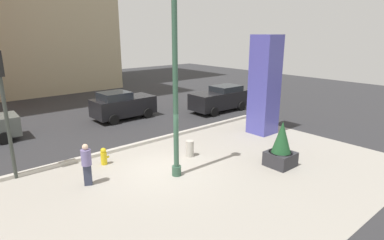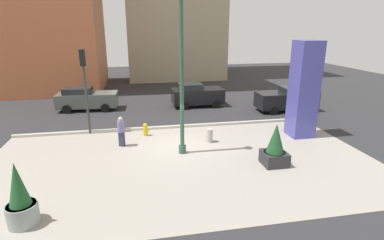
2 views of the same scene
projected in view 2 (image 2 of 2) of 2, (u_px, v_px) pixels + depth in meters
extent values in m
plane|color=#2D2D30|center=(169.00, 124.00, 19.67)|extent=(60.00, 60.00, 0.00)
cube|color=#9E998E|center=(184.00, 163.00, 14.04)|extent=(18.00, 10.00, 0.02)
cube|color=#B7B2A8|center=(170.00, 127.00, 18.82)|extent=(18.00, 0.24, 0.16)
cylinder|color=#335642|center=(182.00, 149.00, 15.13)|extent=(0.36, 0.36, 0.40)
cylinder|color=#335642|center=(182.00, 82.00, 14.13)|extent=(0.20, 0.20, 7.17)
cube|color=#4C4CAD|center=(304.00, 90.00, 16.84)|extent=(1.27, 1.27, 5.34)
cylinder|color=gray|center=(23.00, 214.00, 9.65)|extent=(0.96, 0.96, 0.71)
cylinder|color=#382819|center=(21.00, 205.00, 9.55)|extent=(0.88, 0.88, 0.04)
cone|color=#235B2D|center=(17.00, 184.00, 9.33)|extent=(0.66, 0.66, 1.43)
cube|color=#2D2D33|center=(274.00, 158.00, 13.83)|extent=(1.07, 1.07, 0.62)
cylinder|color=#382819|center=(275.00, 152.00, 13.74)|extent=(1.01, 1.01, 0.04)
cone|color=#1E4C28|center=(276.00, 138.00, 13.54)|extent=(0.81, 0.81, 1.33)
cylinder|color=gold|center=(145.00, 131.00, 17.48)|extent=(0.26, 0.26, 0.55)
sphere|color=gold|center=(145.00, 125.00, 17.38)|extent=(0.24, 0.24, 0.24)
cylinder|color=gold|center=(148.00, 131.00, 17.51)|extent=(0.12, 0.10, 0.10)
cylinder|color=#B2ADA3|center=(209.00, 136.00, 16.49)|extent=(0.36, 0.36, 0.75)
cylinder|color=#333833|center=(87.00, 101.00, 17.34)|extent=(0.14, 0.14, 3.94)
cube|color=black|center=(82.00, 58.00, 16.62)|extent=(0.28, 0.32, 0.90)
sphere|color=yellow|center=(83.00, 57.00, 16.78)|extent=(0.18, 0.18, 0.18)
cube|color=black|center=(198.00, 96.00, 23.85)|extent=(3.97, 1.91, 1.10)
cube|color=#1E2328|center=(190.00, 86.00, 23.51)|extent=(1.80, 1.66, 0.44)
cylinder|color=black|center=(210.00, 99.00, 25.10)|extent=(0.64, 0.23, 0.64)
cylinder|color=black|center=(216.00, 104.00, 23.37)|extent=(0.64, 0.23, 0.64)
cylinder|color=black|center=(180.00, 100.00, 24.64)|extent=(0.64, 0.23, 0.64)
cylinder|color=black|center=(184.00, 106.00, 22.90)|extent=(0.64, 0.23, 0.64)
cube|color=#565B56|center=(88.00, 100.00, 22.76)|extent=(4.40, 1.94, 1.01)
cube|color=#1E2328|center=(78.00, 90.00, 22.46)|extent=(2.02, 1.63, 0.43)
cylinder|color=black|center=(108.00, 102.00, 23.91)|extent=(0.65, 0.25, 0.64)
cylinder|color=black|center=(105.00, 108.00, 22.25)|extent=(0.65, 0.25, 0.64)
cylinder|color=black|center=(72.00, 103.00, 23.54)|extent=(0.65, 0.25, 0.64)
cylinder|color=black|center=(67.00, 109.00, 21.88)|extent=(0.65, 0.25, 0.64)
cube|color=black|center=(286.00, 100.00, 22.51)|extent=(4.39, 1.83, 1.12)
cube|color=#1E2328|center=(295.00, 90.00, 22.40)|extent=(1.98, 1.59, 0.37)
cylinder|color=black|center=(274.00, 110.00, 21.59)|extent=(0.64, 0.23, 0.64)
cylinder|color=black|center=(264.00, 104.00, 23.27)|extent=(0.64, 0.23, 0.64)
cylinder|color=black|center=(309.00, 109.00, 22.05)|extent=(0.64, 0.23, 0.64)
cylinder|color=black|center=(296.00, 103.00, 23.73)|extent=(0.64, 0.23, 0.64)
cube|color=#33384C|center=(122.00, 139.00, 15.93)|extent=(0.34, 0.30, 0.79)
cylinder|color=slate|center=(121.00, 126.00, 15.73)|extent=(0.48, 0.48, 0.60)
sphere|color=beige|center=(120.00, 119.00, 15.61)|extent=(0.22, 0.22, 0.22)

